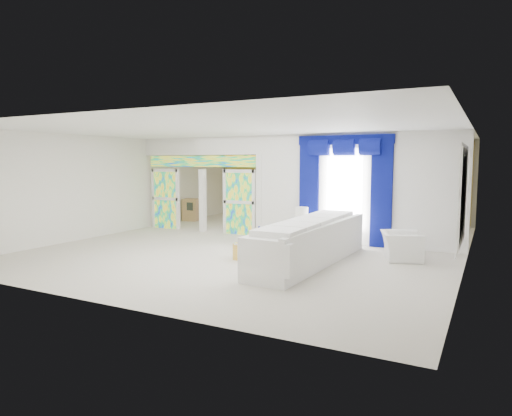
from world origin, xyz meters
The scene contains 22 objects.
floor centered at (0.00, 0.00, 0.00)m, with size 12.00×12.00×0.00m, color #B7AF9E.
dividing_wall centered at (2.15, 1.00, 1.50)m, with size 5.70×0.18×3.00m, color white.
dividing_header centered at (-2.85, 1.00, 2.73)m, with size 4.30×0.18×0.55m, color white.
stained_panel_left centered at (-4.28, 1.00, 1.00)m, with size 0.95×0.04×2.00m, color #994C3F.
stained_panel_right centered at (-1.42, 1.00, 1.00)m, with size 0.95×0.04×2.00m, color #994C3F.
stained_transom centered at (-2.85, 1.00, 2.25)m, with size 4.00×0.05×0.35m, color #994C3F.
window_pane centered at (1.90, 0.90, 1.45)m, with size 1.00×0.02×2.30m, color white.
blue_drape_left centered at (0.90, 0.87, 1.40)m, with size 0.55×0.10×2.80m, color #030746.
blue_drape_right centered at (2.90, 0.87, 1.40)m, with size 0.55×0.10×2.80m, color #030746.
blue_pelmet centered at (1.90, 0.87, 2.82)m, with size 2.60×0.12×0.25m, color #030746.
wall_mirror centered at (4.94, -1.00, 1.55)m, with size 0.04×2.70×1.90m, color white.
gold_curtains centered at (0.00, 5.90, 1.50)m, with size 9.70×0.12×2.90m, color #AE8E29.
white_sofa centered at (1.93, -1.74, 0.43)m, with size 0.96×4.49×0.85m, color white.
coffee_table centered at (0.58, -1.44, 0.19)m, with size 0.57×1.71×0.38m, color gold.
console_table centered at (1.12, 0.53, 0.21)m, with size 1.24×0.39×0.41m, color white.
table_lamp centered at (0.82, 0.53, 0.70)m, with size 0.36×0.36×0.58m, color white.
armchair centered at (3.66, -0.46, 0.32)m, with size 0.98×0.86×0.64m, color white.
grand_piano centered at (-1.61, 4.16, 0.50)m, with size 1.50×1.97×1.00m, color black.
piano_bench centered at (-1.61, 2.56, 0.14)m, with size 0.85×0.33×0.28m, color black.
tv_console centered at (-4.67, 3.04, 0.42)m, with size 0.57×0.52×0.84m, color #A47952.
chandelier centered at (-2.30, 3.40, 2.65)m, with size 0.60×0.60×0.60m, color gold.
decanters centered at (0.56, -1.50, 0.47)m, with size 0.18×1.26×0.26m.
Camera 1 is at (5.43, -11.05, 2.23)m, focal length 31.83 mm.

